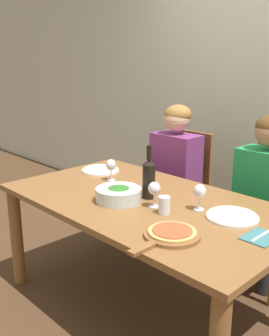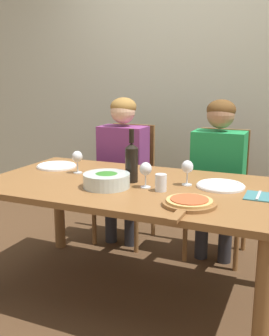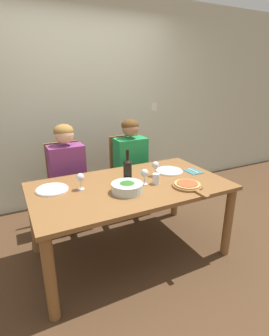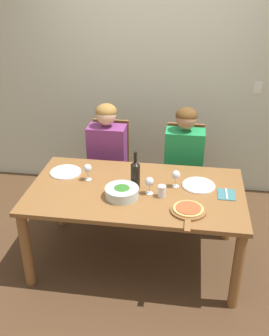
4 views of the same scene
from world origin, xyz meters
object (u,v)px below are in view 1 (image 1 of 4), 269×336
Objects in this scene: wine_glass_right at (200,192)px; wine_glass_centre at (154,190)px; fork_on_napkin at (261,237)px; person_man at (264,188)px; chair_left at (183,188)px; wine_bottle at (149,178)px; wine_glass_left at (111,166)px; water_tumbler at (164,205)px; dinner_plate_left at (100,170)px; dinner_plate_right at (232,216)px; person_woman at (174,166)px; broccoli_bowl at (119,194)px; pizza_on_board at (171,234)px.

wine_glass_centre is at bearing -144.32° from wine_glass_right.
person_man is at bearing 116.95° from fork_on_napkin.
chair_left is 0.98m from wine_bottle.
wine_glass_left reaches higher than fork_on_napkin.
wine_bottle is at bearing 178.84° from fork_on_napkin.
person_man is 12.44× the size of water_tumbler.
dinner_plate_left is at bearing 174.14° from wine_glass_right.
water_tumbler is (0.23, -0.12, -0.08)m from wine_bottle.
dinner_plate_right reaches higher than fork_on_napkin.
dinner_plate_right is (0.92, -0.61, 0.02)m from person_woman.
wine_glass_left reaches higher than broccoli_bowl.
person_man is at bearing 0.00° from person_woman.
broccoli_bowl is at bearing -116.76° from wine_bottle.
person_man reaches higher than wine_glass_centre.
person_woman is 0.61m from dinner_plate_left.
water_tumbler is (0.63, -0.95, 0.28)m from chair_left.
wine_bottle reaches higher than wine_glass_centre.
wine_glass_right is at bearing 60.57° from water_tumbler.
broccoli_bowl is 2.81× the size of water_tumbler.
wine_glass_centre is at bearing -15.67° from wine_glass_left.
wine_glass_centre reaches higher than water_tumbler.
pizza_on_board is at bearing -42.13° from water_tumbler.
dinner_plate_right is (1.19, -0.07, 0.00)m from dinner_plate_left.
broccoli_bowl is 1.81× the size of wine_glass_centre.
person_woman is 0.78m from person_man.
chair_left is at bearing 143.74° from fork_on_napkin.
wine_bottle is 0.16m from wine_glass_centre.
wine_glass_left is at bearing 145.33° from broccoli_bowl.
wine_glass_centre is at bearing -34.70° from wine_bottle.
dinner_plate_right is (0.92, -0.73, 0.24)m from chair_left.
wine_glass_left is at bearing 179.43° from wine_glass_right.
dinner_plate_right is at bearing -33.68° from person_woman.
dinner_plate_right is at bearing 24.64° from wine_glass_centre.
pizza_on_board reaches higher than fork_on_napkin.
person_woman reaches higher than water_tumbler.
wine_glass_right is 0.84× the size of fork_on_napkin.
fork_on_napkin is (0.42, -0.07, -0.10)m from wine_glass_right.
wine_glass_centre is (-0.32, 0.23, 0.09)m from pizza_on_board.
wine_glass_right is (-0.12, 0.38, 0.09)m from pizza_on_board.
person_man reaches higher than pizza_on_board.
chair_left is 1.44m from pizza_on_board.
wine_glass_right is at bearing -46.48° from chair_left.
person_man is at bearing 93.73° from pizza_on_board.
chair_left is at bearing 133.52° from wine_glass_right.
water_tumbler is at bearing -15.79° from wine_glass_left.
person_woman is at bearing 146.32° from dinner_plate_right.
person_man is at bearing 103.08° from dinner_plate_right.
wine_bottle is at bearing 63.24° from broccoli_bowl.
wine_glass_right is at bearing -0.57° from wine_glass_left.
wine_bottle is at bearing -60.83° from person_woman.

